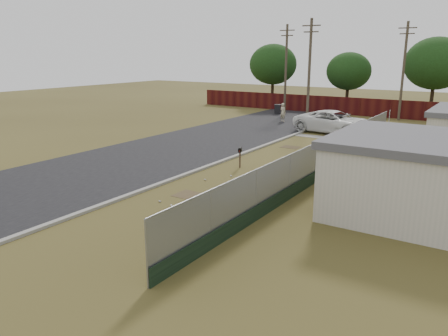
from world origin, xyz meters
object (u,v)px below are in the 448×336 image
Objects in this scene: fire_hydrant at (164,255)px; trash_bin at (278,109)px; mailbox at (240,151)px; pedestrian at (283,112)px; pickup_truck at (334,122)px.

trash_bin is (-12.32, 32.48, 0.09)m from fire_hydrant.
mailbox is at bearing 110.32° from fire_hydrant.
pedestrian reaches higher than mailbox.
mailbox is at bearing 124.95° from pedestrian.
trash_bin is at bearing -41.33° from pedestrian.
pickup_truck is 6.92m from pedestrian.
trash_bin is (-8.83, 7.76, -0.38)m from pickup_truck.
pickup_truck reaches higher than fire_hydrant.
trash_bin is (-8.13, 21.18, -0.40)m from mailbox.
trash_bin reaches higher than fire_hydrant.
pickup_truck reaches higher than trash_bin.
fire_hydrant is 0.52× the size of pedestrian.
pickup_truck is (0.69, 13.43, -0.03)m from mailbox.
pickup_truck is 3.70× the size of pedestrian.
mailbox is 22.70m from trash_bin.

